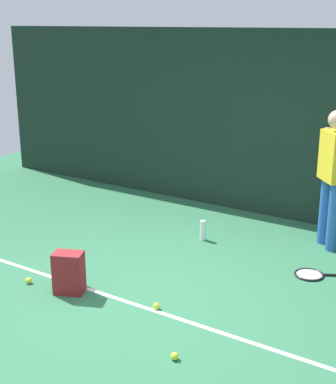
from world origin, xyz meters
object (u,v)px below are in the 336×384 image
at_px(tennis_racket, 312,275).
at_px(tennis_ball_by_fence, 156,306).
at_px(tennis_ball_near_player, 175,356).
at_px(tennis_ball_mid_court, 29,281).
at_px(backpack, 69,273).
at_px(tennis_player, 333,171).
at_px(water_bottle, 203,230).

distance_m(tennis_racket, tennis_ball_by_fence, 1.86).
distance_m(tennis_ball_near_player, tennis_ball_mid_court, 2.09).
relative_size(tennis_ball_by_fence, tennis_ball_mid_court, 1.00).
distance_m(backpack, tennis_ball_by_fence, 0.99).
distance_m(tennis_player, tennis_ball_by_fence, 2.79).
relative_size(backpack, tennis_ball_mid_court, 6.67).
height_order(tennis_player, tennis_ball_by_fence, tennis_player).
distance_m(tennis_ball_by_fence, tennis_ball_mid_court, 1.49).
height_order(tennis_ball_mid_court, water_bottle, water_bottle).
relative_size(tennis_racket, water_bottle, 2.41).
distance_m(tennis_player, tennis_ball_near_player, 3.24).
distance_m(tennis_racket, tennis_ball_near_player, 2.21).
relative_size(tennis_player, tennis_racket, 2.74).
xyz_separation_m(tennis_ball_by_fence, water_bottle, (-0.52, 1.82, 0.10)).
height_order(backpack, tennis_ball_near_player, backpack).
bearing_deg(tennis_racket, tennis_ball_near_player, 49.74).
xyz_separation_m(tennis_ball_near_player, tennis_ball_by_fence, (-0.60, 0.62, 0.00)).
height_order(tennis_player, tennis_ball_mid_court, tennis_player).
bearing_deg(backpack, water_bottle, -126.05).
height_order(tennis_racket, water_bottle, water_bottle).
xyz_separation_m(tennis_ball_near_player, tennis_ball_mid_court, (-2.06, 0.33, 0.00)).
relative_size(tennis_ball_near_player, water_bottle, 0.26).
bearing_deg(water_bottle, tennis_ball_mid_court, -114.17).
bearing_deg(tennis_ball_mid_court, tennis_ball_by_fence, 11.04).
relative_size(backpack, water_bottle, 1.71).
height_order(tennis_player, tennis_racket, tennis_player).
height_order(backpack, water_bottle, backpack).
xyz_separation_m(tennis_player, water_bottle, (-1.40, -0.66, -0.84)).
bearing_deg(tennis_ball_mid_court, water_bottle, 65.83).
height_order(backpack, tennis_ball_mid_court, backpack).
distance_m(backpack, water_bottle, 2.05).
bearing_deg(tennis_ball_by_fence, tennis_player, 70.27).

